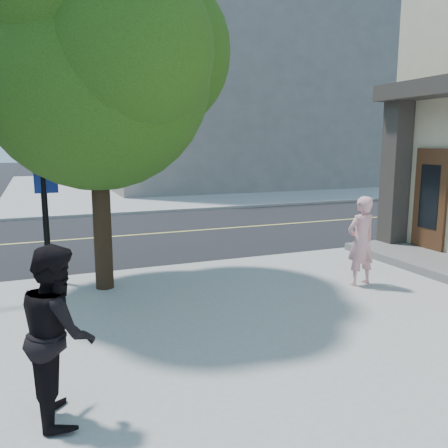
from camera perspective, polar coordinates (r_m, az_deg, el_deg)
name	(u,v)px	position (r m, az deg, el deg)	size (l,w,h in m)	color
ground	(1,288)	(10.68, -25.77, -7.08)	(140.00, 140.00, 0.00)	black
road_ew	(11,244)	(15.05, -24.77, -2.27)	(140.00, 9.00, 0.01)	black
sidewalk_ne	(222,183)	(34.30, -0.31, 5.06)	(29.00, 25.00, 0.12)	#979794
filler_ne	(225,85)	(35.08, 0.16, 16.72)	(18.00, 16.00, 14.00)	slate
man_on_phone	(361,241)	(9.62, 16.52, -2.01)	(0.66, 0.43, 1.80)	pink
pedestrian	(58,332)	(5.13, -19.77, -12.43)	(0.89, 0.69, 1.83)	black
street_tree	(101,47)	(9.31, -14.95, 20.36)	(5.32, 4.84, 7.06)	black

